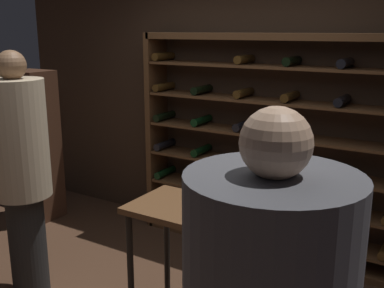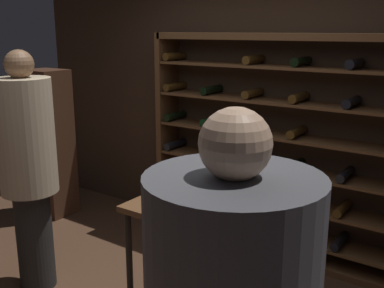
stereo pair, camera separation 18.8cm
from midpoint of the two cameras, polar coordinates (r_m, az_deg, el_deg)
back_wall at (r=4.42m, az=10.03°, el=4.51°), size 5.81×0.10×2.65m
wine_rack at (r=4.22m, az=11.30°, el=-0.60°), size 2.48×0.32×2.02m
tasting_table at (r=2.93m, az=4.26°, el=-10.87°), size 1.12×0.53×0.94m
person_bystander_dark_jacket at (r=3.70m, az=-18.46°, el=-2.21°), size 0.44×0.44×1.91m
display_cabinet at (r=5.29m, az=-16.33°, el=0.06°), size 0.44×0.36×1.63m
wine_bottle_green_slim at (r=2.72m, az=7.81°, el=-6.88°), size 0.08×0.08×0.39m
wine_bottle_black_capsule at (r=2.51m, az=9.08°, el=-8.68°), size 0.08×0.08×0.38m
wine_bottle_amber_reserve at (r=2.72m, az=4.02°, el=-6.81°), size 0.08×0.08×0.37m
wine_glass_stemmed_center at (r=2.89m, az=7.00°, el=-6.05°), size 0.09×0.09×0.16m
wine_glass_stemmed_left at (r=2.74m, az=11.75°, el=-7.43°), size 0.09×0.09×0.15m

